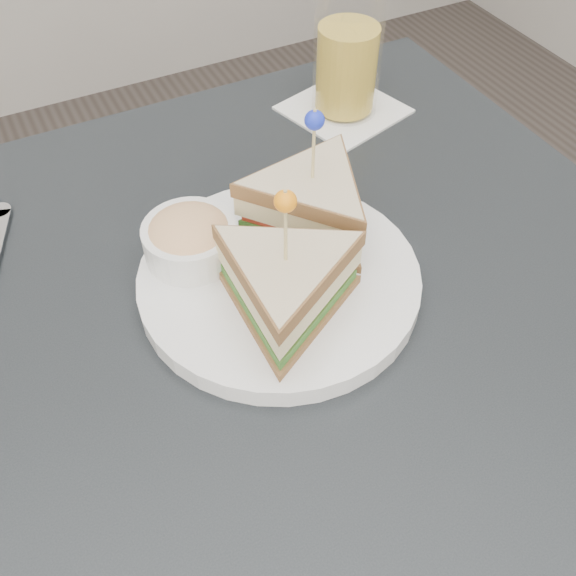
% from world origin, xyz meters
% --- Properties ---
extents(table, '(0.80, 0.80, 0.75)m').
position_xyz_m(table, '(0.00, 0.00, 0.67)').
color(table, black).
rests_on(table, ground).
extents(plate_meal, '(0.29, 0.27, 0.15)m').
position_xyz_m(plate_meal, '(0.03, 0.06, 0.79)').
color(plate_meal, white).
rests_on(plate_meal, table).
extents(drink_set, '(0.15, 0.15, 0.16)m').
position_xyz_m(drink_set, '(0.22, 0.28, 0.82)').
color(drink_set, white).
rests_on(drink_set, table).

